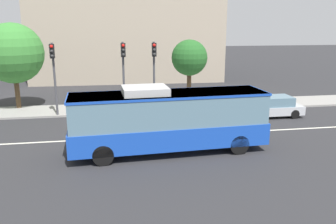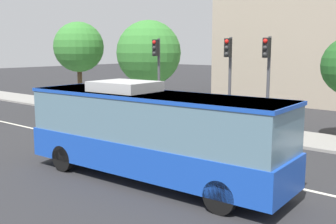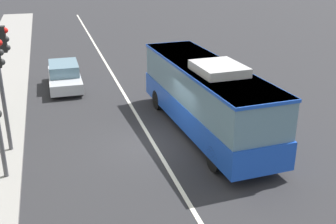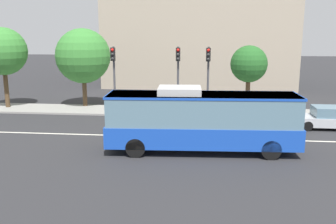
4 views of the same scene
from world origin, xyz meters
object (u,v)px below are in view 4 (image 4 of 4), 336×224
at_px(transit_bus, 202,118).
at_px(street_tree_kerbside_centre, 249,64).
at_px(street_tree_kerbside_right, 83,56).
at_px(traffic_light_mid_block, 178,69).
at_px(traffic_light_far_corner, 114,69).
at_px(traffic_light_near_corner, 208,70).
at_px(street_tree_kerbside_left, 3,52).
at_px(sedan_silver, 330,118).

relative_size(transit_bus, street_tree_kerbside_centre, 1.93).
bearing_deg(street_tree_kerbside_right, street_tree_kerbside_centre, -0.35).
distance_m(traffic_light_mid_block, traffic_light_far_corner, 4.78).
bearing_deg(transit_bus, street_tree_kerbside_right, 129.55).
height_order(traffic_light_near_corner, street_tree_kerbside_right, street_tree_kerbside_right).
relative_size(traffic_light_near_corner, street_tree_kerbside_left, 0.78).
bearing_deg(street_tree_kerbside_left, street_tree_kerbside_right, 10.37).
relative_size(traffic_light_near_corner, street_tree_kerbside_right, 0.79).
bearing_deg(transit_bus, street_tree_kerbside_left, 146.11).
xyz_separation_m(traffic_light_far_corner, street_tree_kerbside_left, (-9.51, 1.69, 1.13)).
distance_m(transit_bus, street_tree_kerbside_left, 19.08).
xyz_separation_m(sedan_silver, traffic_light_mid_block, (-10.24, 2.53, 2.84)).
xyz_separation_m(transit_bus, sedan_silver, (8.34, 5.69, -1.09)).
bearing_deg(sedan_silver, street_tree_kerbside_left, -9.00).
height_order(traffic_light_mid_block, street_tree_kerbside_right, street_tree_kerbside_right).
height_order(transit_bus, sedan_silver, transit_bus).
xyz_separation_m(transit_bus, traffic_light_mid_block, (-1.90, 8.22, 1.75)).
distance_m(traffic_light_far_corner, street_tree_kerbside_centre, 10.54).
bearing_deg(street_tree_kerbside_centre, transit_bus, -108.04).
xyz_separation_m(traffic_light_near_corner, traffic_light_far_corner, (-6.98, -0.20, 0.00)).
relative_size(traffic_light_mid_block, street_tree_kerbside_right, 0.79).
relative_size(sedan_silver, street_tree_kerbside_centre, 0.86).
bearing_deg(street_tree_kerbside_left, traffic_light_near_corner, -5.18).
bearing_deg(street_tree_kerbside_centre, traffic_light_near_corner, -141.30).
bearing_deg(traffic_light_mid_block, traffic_light_far_corner, -89.98).
height_order(transit_bus, traffic_light_near_corner, traffic_light_near_corner).
height_order(traffic_light_near_corner, street_tree_kerbside_centre, street_tree_kerbside_centre).
height_order(transit_bus, street_tree_kerbside_centre, street_tree_kerbside_centre).
bearing_deg(street_tree_kerbside_left, street_tree_kerbside_centre, 3.08).
bearing_deg(street_tree_kerbside_right, sedan_silver, -15.67).
xyz_separation_m(traffic_light_near_corner, traffic_light_mid_block, (-2.20, 0.04, 0.00)).
distance_m(traffic_light_near_corner, street_tree_kerbside_left, 16.60).
relative_size(transit_bus, street_tree_kerbside_right, 1.54).
relative_size(transit_bus, traffic_light_near_corner, 1.95).
distance_m(transit_bus, traffic_light_far_corner, 10.55).
height_order(traffic_light_far_corner, street_tree_kerbside_right, street_tree_kerbside_right).
bearing_deg(street_tree_kerbside_centre, traffic_light_far_corner, -164.86).
bearing_deg(street_tree_kerbside_centre, sedan_silver, -46.18).
relative_size(sedan_silver, traffic_light_far_corner, 0.87).
height_order(traffic_light_near_corner, street_tree_kerbside_left, street_tree_kerbside_left).
height_order(street_tree_kerbside_left, street_tree_kerbside_centre, street_tree_kerbside_left).
bearing_deg(traffic_light_mid_block, traffic_light_near_corner, 86.10).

